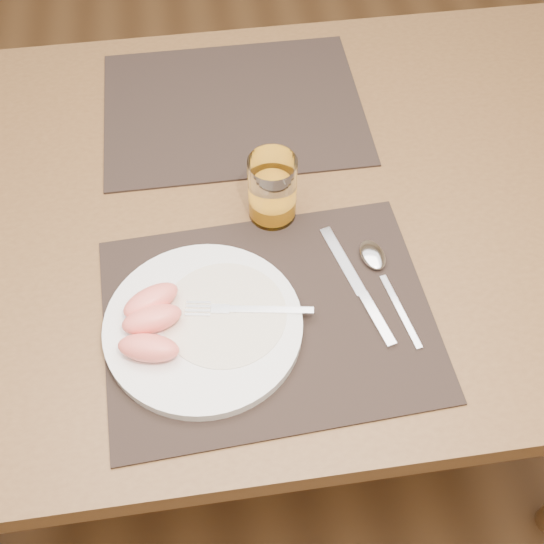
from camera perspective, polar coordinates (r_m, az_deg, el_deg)
The scene contains 11 objects.
ground at distance 1.71m, azimuth -1.68°, elevation -11.08°, with size 5.00×5.00×0.00m, color brown.
table at distance 1.14m, azimuth -2.47°, elevation 3.11°, with size 1.40×0.90×0.75m.
placemat_near at distance 0.94m, azimuth -0.31°, elevation -3.84°, with size 0.45×0.35×0.00m, color black.
placemat_far at distance 1.23m, azimuth -3.25°, elevation 13.58°, with size 0.45×0.35×0.00m, color black.
plate at distance 0.93m, azimuth -5.77°, elevation -4.51°, with size 0.27×0.27×0.02m, color white.
plate_dressing at distance 0.93m, azimuth -4.02°, elevation -3.50°, with size 0.17×0.17×0.00m.
fork at distance 0.93m, azimuth -2.87°, elevation -3.15°, with size 0.17×0.04×0.00m.
knife at distance 0.97m, azimuth 7.56°, elevation -1.84°, with size 0.07×0.22×0.01m.
spoon at distance 1.00m, azimuth 8.74°, elevation 0.76°, with size 0.05×0.19×0.01m.
juice_glass at distance 1.02m, azimuth 0.03°, elevation 6.77°, with size 0.07×0.07×0.11m.
grapefruit_wedges at distance 0.91m, azimuth -10.13°, elevation -4.15°, with size 0.09×0.14×0.03m.
Camera 1 is at (-0.05, -0.72, 1.55)m, focal length 45.00 mm.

